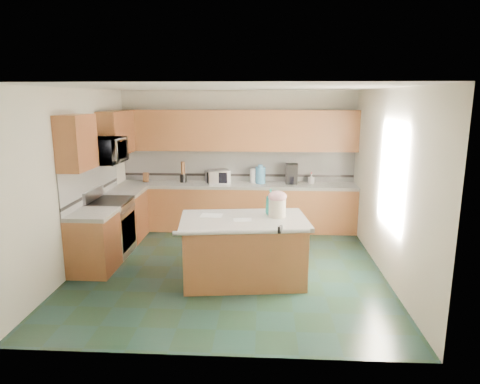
{
  "coord_description": "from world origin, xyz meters",
  "views": [
    {
      "loc": [
        0.52,
        -6.15,
        2.57
      ],
      "look_at": [
        0.15,
        0.35,
        1.12
      ],
      "focal_mm": 32.0,
      "sensor_mm": 36.0,
      "label": 1
    }
  ],
  "objects_px": {
    "treat_jar": "(277,208)",
    "toaster_oven": "(218,177)",
    "island_base": "(244,252)",
    "soap_bottle_island": "(270,202)",
    "knife_block": "(146,177)",
    "island_top": "(244,221)",
    "coffee_maker": "(291,174)"
  },
  "relations": [
    {
      "from": "island_top",
      "to": "soap_bottle_island",
      "type": "height_order",
      "value": "soap_bottle_island"
    },
    {
      "from": "treat_jar",
      "to": "toaster_oven",
      "type": "height_order",
      "value": "same"
    },
    {
      "from": "island_base",
      "to": "soap_bottle_island",
      "type": "xyz_separation_m",
      "value": [
        0.37,
        0.24,
        0.67
      ]
    },
    {
      "from": "island_top",
      "to": "soap_bottle_island",
      "type": "distance_m",
      "value": 0.49
    },
    {
      "from": "soap_bottle_island",
      "to": "coffee_maker",
      "type": "bearing_deg",
      "value": 78.73
    },
    {
      "from": "island_top",
      "to": "soap_bottle_island",
      "type": "relative_size",
      "value": 4.81
    },
    {
      "from": "treat_jar",
      "to": "knife_block",
      "type": "relative_size",
      "value": 1.33
    },
    {
      "from": "treat_jar",
      "to": "toaster_oven",
      "type": "xyz_separation_m",
      "value": [
        -1.09,
        2.37,
        -0.0
      ]
    },
    {
      "from": "toaster_oven",
      "to": "coffee_maker",
      "type": "distance_m",
      "value": 1.44
    },
    {
      "from": "soap_bottle_island",
      "to": "toaster_oven",
      "type": "distance_m",
      "value": 2.47
    },
    {
      "from": "knife_block",
      "to": "island_base",
      "type": "bearing_deg",
      "value": -52.93
    },
    {
      "from": "knife_block",
      "to": "treat_jar",
      "type": "bearing_deg",
      "value": -45.74
    },
    {
      "from": "island_base",
      "to": "soap_bottle_island",
      "type": "bearing_deg",
      "value": 25.89
    },
    {
      "from": "soap_bottle_island",
      "to": "toaster_oven",
      "type": "bearing_deg",
      "value": 113.5
    },
    {
      "from": "soap_bottle_island",
      "to": "coffee_maker",
      "type": "xyz_separation_m",
      "value": [
        0.44,
        2.29,
        0.01
      ]
    },
    {
      "from": "island_top",
      "to": "knife_block",
      "type": "height_order",
      "value": "knife_block"
    },
    {
      "from": "island_base",
      "to": "knife_block",
      "type": "relative_size",
      "value": 8.69
    },
    {
      "from": "coffee_maker",
      "to": "island_base",
      "type": "bearing_deg",
      "value": -106.29
    },
    {
      "from": "soap_bottle_island",
      "to": "island_base",
      "type": "bearing_deg",
      "value": -147.79
    },
    {
      "from": "treat_jar",
      "to": "toaster_oven",
      "type": "relative_size",
      "value": 0.58
    },
    {
      "from": "knife_block",
      "to": "toaster_oven",
      "type": "distance_m",
      "value": 1.43
    },
    {
      "from": "treat_jar",
      "to": "soap_bottle_island",
      "type": "xyz_separation_m",
      "value": [
        -0.09,
        0.12,
        0.06
      ]
    },
    {
      "from": "island_base",
      "to": "treat_jar",
      "type": "bearing_deg",
      "value": 7.82
    },
    {
      "from": "island_base",
      "to": "soap_bottle_island",
      "type": "relative_size",
      "value": 4.53
    },
    {
      "from": "island_base",
      "to": "treat_jar",
      "type": "relative_size",
      "value": 6.55
    },
    {
      "from": "island_base",
      "to": "treat_jar",
      "type": "height_order",
      "value": "treat_jar"
    },
    {
      "from": "island_base",
      "to": "knife_block",
      "type": "bearing_deg",
      "value": 122.88
    },
    {
      "from": "knife_block",
      "to": "toaster_oven",
      "type": "xyz_separation_m",
      "value": [
        1.43,
        0.0,
        0.03
      ]
    },
    {
      "from": "island_top",
      "to": "toaster_oven",
      "type": "height_order",
      "value": "toaster_oven"
    },
    {
      "from": "island_base",
      "to": "soap_bottle_island",
      "type": "height_order",
      "value": "soap_bottle_island"
    },
    {
      "from": "soap_bottle_island",
      "to": "knife_block",
      "type": "bearing_deg",
      "value": 136.74
    },
    {
      "from": "toaster_oven",
      "to": "coffee_maker",
      "type": "bearing_deg",
      "value": -20.58
    }
  ]
}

